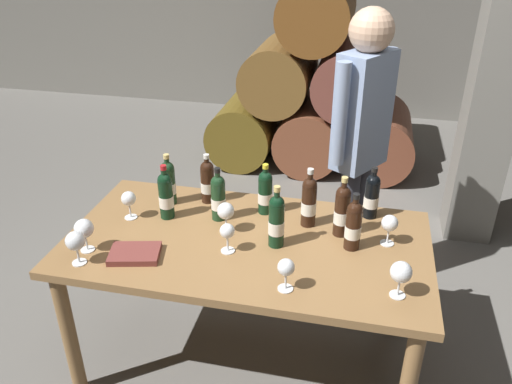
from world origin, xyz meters
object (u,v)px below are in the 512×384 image
wine_bottle_1 (309,201)px  wine_bottle_9 (265,192)px  wine_bottle_2 (169,182)px  wine_glass_1 (286,269)px  wine_glass_4 (75,242)px  wine_bottle_3 (218,197)px  wine_bottle_6 (276,220)px  wine_bottle_7 (353,225)px  wine_glass_6 (227,232)px  dining_table (247,256)px  wine_bottle_4 (372,195)px  tasting_notebook (135,254)px  wine_bottle_8 (342,210)px  wine_bottle_5 (166,195)px  wine_glass_5 (401,273)px  wine_glass_3 (84,229)px  wine_bottle_0 (208,181)px  wine_glass_0 (226,212)px  wine_glass_2 (390,224)px  wine_glass_7 (129,200)px  sommelier_presenting (361,134)px

wine_bottle_1 → wine_bottle_9: wine_bottle_1 is taller
wine_bottle_2 → wine_glass_1: (0.72, -0.58, -0.02)m
wine_glass_4 → wine_bottle_3: bearing=45.5°
wine_bottle_6 → wine_bottle_7: (0.34, 0.05, -0.01)m
wine_bottle_3 → wine_glass_6: bearing=-66.0°
wine_bottle_9 → wine_glass_6: bearing=-103.7°
wine_bottle_1 → wine_bottle_7: (0.22, -0.16, -0.01)m
dining_table → wine_bottle_4: bearing=31.9°
tasting_notebook → wine_bottle_7: bearing=3.2°
wine_bottle_8 → wine_bottle_5: bearing=-178.0°
dining_table → wine_bottle_7: bearing=5.0°
wine_glass_5 → tasting_notebook: bearing=178.9°
wine_bottle_6 → wine_glass_3: 0.86m
wine_bottle_0 → dining_table: bearing=-48.0°
wine_glass_0 → wine_glass_3: bearing=-153.1°
wine_bottle_3 → wine_glass_2: 0.83m
dining_table → wine_bottle_6: size_ratio=5.58×
wine_bottle_2 → wine_bottle_7: same height
wine_bottle_7 → wine_glass_1: size_ratio=1.92×
wine_bottle_4 → wine_bottle_5: size_ratio=0.95×
wine_bottle_9 → wine_glass_3: (-0.72, -0.51, -0.01)m
wine_glass_1 → wine_glass_5: bearing=7.5°
wine_bottle_0 → wine_bottle_7: bearing=-19.7°
dining_table → wine_glass_1: 0.44m
wine_bottle_1 → wine_glass_3: 1.05m
wine_bottle_0 → wine_bottle_6: size_ratio=0.89×
wine_bottle_3 → tasting_notebook: (-0.27, -0.40, -0.11)m
wine_glass_7 → dining_table: bearing=-6.1°
wine_bottle_6 → wine_glass_6: 0.23m
wine_bottle_8 → wine_bottle_6: bearing=-150.8°
wine_glass_4 → wine_glass_1: bearing=1.3°
wine_bottle_3 → tasting_notebook: 0.50m
wine_glass_2 → wine_glass_6: 0.74m
wine_bottle_5 → wine_glass_0: size_ratio=1.84×
wine_bottle_1 → wine_glass_1: wine_bottle_1 is taller
wine_bottle_9 → wine_glass_5: bearing=-39.2°
wine_bottle_5 → wine_bottle_9: wine_bottle_5 is taller
wine_bottle_4 → wine_glass_1: (-0.32, -0.67, -0.02)m
wine_bottle_5 → wine_glass_7: 0.19m
wine_bottle_6 → wine_glass_7: bearing=174.2°
wine_bottle_3 → wine_glass_6: size_ratio=1.95×
wine_bottle_1 → wine_bottle_5: size_ratio=1.06×
wine_bottle_8 → sommelier_presenting: bearing=85.6°
wine_bottle_3 → wine_glass_5: size_ratio=1.74×
dining_table → wine_bottle_7: 0.53m
wine_bottle_7 → wine_glass_7: wine_bottle_7 is taller
wine_bottle_8 → wine_glass_1: bearing=-111.6°
wine_bottle_5 → wine_bottle_7: bearing=-4.6°
wine_bottle_8 → wine_glass_5: 0.48m
wine_bottle_0 → wine_bottle_4: size_ratio=1.00×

